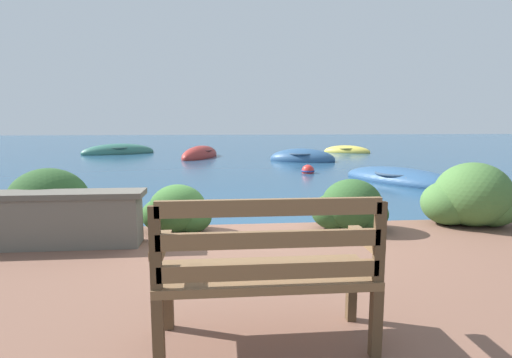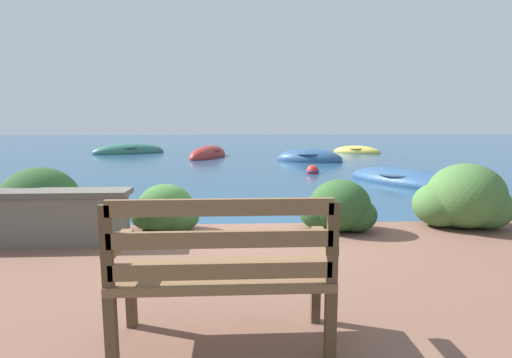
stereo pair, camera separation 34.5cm
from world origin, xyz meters
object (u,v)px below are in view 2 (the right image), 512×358
object	(u,v)px
rowboat_outer	(357,152)
mooring_buoy	(312,171)
rowboat_nearest	(404,180)
rowboat_mid	(309,159)
park_bench	(222,269)
rowboat_far	(208,156)
rowboat_distant	(129,152)

from	to	relation	value
rowboat_outer	mooring_buoy	size ratio (longest dim) A/B	5.92
rowboat_nearest	rowboat_mid	distance (m)	5.63
park_bench	mooring_buoy	xyz separation A→B (m)	(2.36, 9.46, -0.64)
rowboat_nearest	rowboat_far	bearing A→B (deg)	-173.43
rowboat_far	rowboat_distant	size ratio (longest dim) A/B	0.93
rowboat_mid	rowboat_nearest	bearing A→B (deg)	-52.28
rowboat_nearest	rowboat_outer	bearing A→B (deg)	140.05
rowboat_outer	rowboat_distant	bearing A→B (deg)	-152.27
park_bench	rowboat_mid	distance (m)	13.36
rowboat_far	rowboat_outer	bearing A→B (deg)	126.23
rowboat_far	mooring_buoy	world-z (taller)	rowboat_far
park_bench	rowboat_far	distance (m)	14.94
rowboat_outer	mooring_buoy	world-z (taller)	rowboat_outer
rowboat_mid	rowboat_far	size ratio (longest dim) A/B	0.87
park_bench	rowboat_distant	world-z (taller)	park_bench
rowboat_nearest	rowboat_outer	xyz separation A→B (m)	(1.64, 9.39, -0.00)
rowboat_far	mooring_buoy	distance (m)	6.44
rowboat_nearest	park_bench	bearing A→B (deg)	-59.89
rowboat_mid	mooring_buoy	distance (m)	3.60
rowboat_far	rowboat_distant	bearing A→B (deg)	-99.77
rowboat_outer	mooring_buoy	bearing A→B (deg)	-87.09
park_bench	rowboat_distant	bearing A→B (deg)	106.97
rowboat_outer	rowboat_mid	bearing A→B (deg)	-99.11
rowboat_mid	rowboat_outer	xyz separation A→B (m)	(3.05, 3.94, -0.02)
rowboat_nearest	rowboat_distant	size ratio (longest dim) A/B	1.00
mooring_buoy	rowboat_mid	bearing A→B (deg)	80.98
rowboat_mid	rowboat_far	bearing A→B (deg)	178.24
park_bench	rowboat_mid	xyz separation A→B (m)	(2.92, 13.02, -0.63)
rowboat_mid	rowboat_far	xyz separation A→B (m)	(-4.03, 1.87, -0.00)
rowboat_nearest	mooring_buoy	distance (m)	2.74
park_bench	rowboat_mid	bearing A→B (deg)	77.92
rowboat_distant	mooring_buoy	distance (m)	10.66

